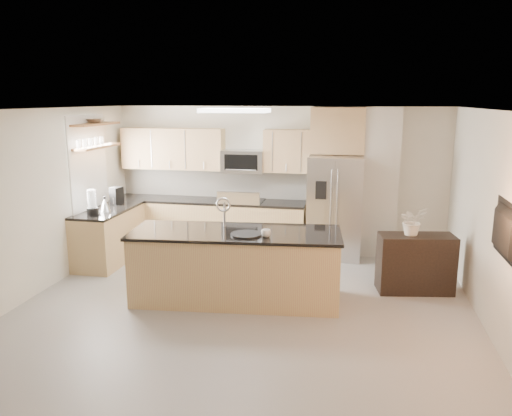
% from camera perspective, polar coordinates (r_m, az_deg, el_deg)
% --- Properties ---
extents(floor, '(6.50, 6.50, 0.00)m').
position_cam_1_polar(floor, '(6.44, -2.14, -12.68)').
color(floor, gray).
rests_on(floor, ground).
extents(ceiling, '(6.00, 6.50, 0.02)m').
position_cam_1_polar(ceiling, '(5.84, -2.35, 11.10)').
color(ceiling, white).
rests_on(ceiling, wall_back).
extents(wall_back, '(6.00, 0.02, 2.60)m').
position_cam_1_polar(wall_back, '(9.14, 2.51, 3.38)').
color(wall_back, beige).
rests_on(wall_back, floor).
extents(wall_front, '(6.00, 0.02, 2.60)m').
position_cam_1_polar(wall_front, '(3.13, -16.72, -15.35)').
color(wall_front, beige).
rests_on(wall_front, floor).
extents(wall_left, '(0.02, 6.50, 2.60)m').
position_cam_1_polar(wall_left, '(7.30, -25.78, -0.15)').
color(wall_left, beige).
rests_on(wall_left, floor).
extents(wall_right, '(0.02, 6.50, 2.60)m').
position_cam_1_polar(wall_right, '(6.08, 26.49, -2.55)').
color(wall_right, beige).
rests_on(wall_right, floor).
extents(back_counter, '(3.55, 0.66, 1.44)m').
position_cam_1_polar(back_counter, '(9.27, -5.35, -1.77)').
color(back_counter, tan).
rests_on(back_counter, floor).
extents(left_counter, '(0.66, 1.50, 0.92)m').
position_cam_1_polar(left_counter, '(8.84, -16.43, -3.01)').
color(left_counter, tan).
rests_on(left_counter, floor).
extents(range, '(0.76, 0.64, 1.14)m').
position_cam_1_polar(range, '(9.10, -1.59, -1.97)').
color(range, black).
rests_on(range, floor).
extents(upper_cabinets, '(3.50, 0.33, 0.75)m').
position_cam_1_polar(upper_cabinets, '(9.20, -5.71, 6.68)').
color(upper_cabinets, tan).
rests_on(upper_cabinets, wall_back).
extents(microwave, '(0.76, 0.40, 0.40)m').
position_cam_1_polar(microwave, '(9.01, -1.46, 5.37)').
color(microwave, '#AEAEB1').
rests_on(microwave, upper_cabinets).
extents(refrigerator, '(0.92, 0.78, 1.78)m').
position_cam_1_polar(refrigerator, '(8.75, 8.98, 0.10)').
color(refrigerator, '#AEAEB1').
rests_on(refrigerator, floor).
extents(partition_column, '(0.60, 0.30, 2.60)m').
position_cam_1_polar(partition_column, '(8.90, 14.03, 2.77)').
color(partition_column, beige).
rests_on(partition_column, floor).
extents(window, '(0.04, 1.15, 1.65)m').
position_cam_1_polar(window, '(8.76, -18.66, 4.65)').
color(window, white).
rests_on(window, wall_left).
extents(shelf_lower, '(0.30, 1.20, 0.04)m').
position_cam_1_polar(shelf_lower, '(8.75, -17.75, 6.69)').
color(shelf_lower, '#98613D').
rests_on(shelf_lower, wall_left).
extents(shelf_upper, '(0.30, 1.20, 0.04)m').
position_cam_1_polar(shelf_upper, '(8.72, -17.91, 9.11)').
color(shelf_upper, '#98613D').
rests_on(shelf_upper, wall_left).
extents(ceiling_fixture, '(1.00, 0.50, 0.06)m').
position_cam_1_polar(ceiling_fixture, '(7.49, -2.45, 11.08)').
color(ceiling_fixture, white).
rests_on(ceiling_fixture, ceiling).
extents(island, '(2.92, 1.28, 1.40)m').
position_cam_1_polar(island, '(6.88, -2.32, -6.59)').
color(island, tan).
rests_on(island, floor).
extents(credenza, '(1.11, 0.61, 0.84)m').
position_cam_1_polar(credenza, '(7.54, 17.76, -6.05)').
color(credenza, black).
rests_on(credenza, floor).
extents(cup, '(0.14, 0.14, 0.10)m').
position_cam_1_polar(cup, '(6.46, 1.15, -2.89)').
color(cup, white).
rests_on(cup, island).
extents(platter, '(0.46, 0.46, 0.02)m').
position_cam_1_polar(platter, '(6.55, -1.14, -3.03)').
color(platter, black).
rests_on(platter, island).
extents(blender, '(0.18, 0.18, 0.41)m').
position_cam_1_polar(blender, '(8.28, -18.23, 0.40)').
color(blender, black).
rests_on(blender, left_counter).
extents(kettle, '(0.20, 0.20, 0.25)m').
position_cam_1_polar(kettle, '(8.54, -16.90, 0.36)').
color(kettle, '#AEAEB1').
rests_on(kettle, left_counter).
extents(coffee_maker, '(0.22, 0.24, 0.30)m').
position_cam_1_polar(coffee_maker, '(9.05, -15.66, 1.32)').
color(coffee_maker, black).
rests_on(coffee_maker, left_counter).
extents(bowl, '(0.49, 0.49, 0.10)m').
position_cam_1_polar(bowl, '(8.74, -17.88, 9.55)').
color(bowl, '#AEAEB1').
rests_on(bowl, shelf_upper).
extents(flower_vase, '(0.71, 0.67, 0.62)m').
position_cam_1_polar(flower_vase, '(7.34, 17.51, -0.60)').
color(flower_vase, silver).
rests_on(flower_vase, credenza).
extents(television, '(0.14, 1.08, 0.62)m').
position_cam_1_polar(television, '(5.85, 26.19, -2.55)').
color(television, black).
rests_on(television, wall_right).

